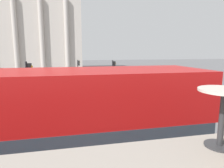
% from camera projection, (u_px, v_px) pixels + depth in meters
% --- Properties ---
extents(double_decker_bus, '(10.97, 2.76, 4.12)m').
position_uv_depth(double_decker_bus, '(24.00, 133.00, 5.82)').
color(double_decker_bus, black).
rests_on(double_decker_bus, ground_plane).
extents(cafe_dining_table, '(0.60, 0.60, 0.73)m').
position_uv_depth(cafe_dining_table, '(223.00, 105.00, 2.40)').
color(cafe_dining_table, '#2D2D30').
rests_on(cafe_dining_table, cafe_floor_slab).
extents(plaza_building_left, '(30.17, 13.51, 17.81)m').
position_uv_depth(plaza_building_left, '(11.00, 31.00, 43.00)').
color(plaza_building_left, '#BCB2A8').
rests_on(plaza_building_left, ground_plane).
extents(traffic_light_near, '(0.42, 0.24, 4.07)m').
position_uv_depth(traffic_light_near, '(29.00, 86.00, 11.82)').
color(traffic_light_near, black).
rests_on(traffic_light_near, ground_plane).
extents(traffic_light_mid, '(0.42, 0.24, 3.72)m').
position_uv_depth(traffic_light_mid, '(113.00, 73.00, 20.69)').
color(traffic_light_mid, black).
rests_on(traffic_light_mid, ground_plane).
extents(traffic_light_far, '(0.42, 0.24, 3.44)m').
position_uv_depth(traffic_light_far, '(78.00, 68.00, 27.94)').
color(traffic_light_far, black).
rests_on(traffic_light_far, ground_plane).
extents(car_silver, '(4.20, 1.93, 1.35)m').
position_uv_depth(car_silver, '(111.00, 92.00, 19.52)').
color(car_silver, black).
rests_on(car_silver, ground_plane).
extents(pedestrian_yellow, '(0.32, 0.32, 1.67)m').
position_uv_depth(pedestrian_yellow, '(115.00, 83.00, 23.02)').
color(pedestrian_yellow, '#282B33').
rests_on(pedestrian_yellow, ground_plane).
extents(pedestrian_blue, '(0.32, 0.32, 1.73)m').
position_uv_depth(pedestrian_blue, '(61.00, 72.00, 34.96)').
color(pedestrian_blue, '#282B33').
rests_on(pedestrian_blue, ground_plane).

